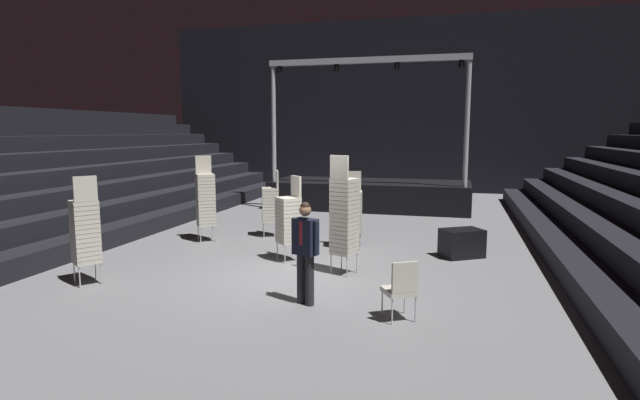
# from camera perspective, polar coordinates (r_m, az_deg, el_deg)

# --- Properties ---
(ground_plane) EXTENTS (22.00, 30.00, 0.10)m
(ground_plane) POSITION_cam_1_polar(r_m,az_deg,el_deg) (10.16, -3.05, -8.82)
(ground_plane) COLOR slate
(arena_end_wall) EXTENTS (22.00, 0.30, 8.00)m
(arena_end_wall) POSITION_cam_1_polar(r_m,az_deg,el_deg) (24.46, 8.07, 10.45)
(arena_end_wall) COLOR black
(arena_end_wall) RESTS_ON ground_plane
(bleacher_bank_left) EXTENTS (6.00, 24.00, 3.60)m
(bleacher_bank_left) POSITION_cam_1_polar(r_m,az_deg,el_deg) (15.10, -32.00, 2.63)
(bleacher_bank_left) COLOR black
(bleacher_bank_left) RESTS_ON ground_plane
(stage_riser) EXTENTS (7.20, 2.73, 5.31)m
(stage_riser) POSITION_cam_1_polar(r_m,az_deg,el_deg) (18.75, 5.65, 0.89)
(stage_riser) COLOR black
(stage_riser) RESTS_ON ground_plane
(man_with_tie) EXTENTS (0.56, 0.37, 1.72)m
(man_with_tie) POSITION_cam_1_polar(r_m,az_deg,el_deg) (8.30, -1.70, -5.33)
(man_with_tie) COLOR black
(man_with_tie) RESTS_ON ground_plane
(chair_stack_front_left) EXTENTS (0.62, 0.62, 2.22)m
(chair_stack_front_left) POSITION_cam_1_polar(r_m,az_deg,el_deg) (13.39, -12.80, 0.14)
(chair_stack_front_left) COLOR #B2B5BA
(chair_stack_front_left) RESTS_ON ground_plane
(chair_stack_front_right) EXTENTS (0.58, 0.58, 1.79)m
(chair_stack_front_right) POSITION_cam_1_polar(r_m,az_deg,el_deg) (13.73, -5.60, -0.40)
(chair_stack_front_right) COLOR #B2B5BA
(chair_stack_front_right) RESTS_ON ground_plane
(chair_stack_mid_left) EXTENTS (0.57, 0.57, 2.39)m
(chair_stack_mid_left) POSITION_cam_1_polar(r_m,az_deg,el_deg) (10.05, 2.76, -1.72)
(chair_stack_mid_left) COLOR #B2B5BA
(chair_stack_mid_left) RESTS_ON ground_plane
(chair_stack_mid_right) EXTENTS (0.62, 0.62, 1.88)m
(chair_stack_mid_right) POSITION_cam_1_polar(r_m,az_deg,el_deg) (11.11, -3.55, -2.12)
(chair_stack_mid_right) COLOR #B2B5BA
(chair_stack_mid_right) RESTS_ON ground_plane
(chair_stack_mid_centre) EXTENTS (0.61, 0.61, 2.05)m
(chair_stack_mid_centre) POSITION_cam_1_polar(r_m,az_deg,el_deg) (10.34, -25.01, -3.13)
(chair_stack_mid_centre) COLOR #B2B5BA
(chair_stack_mid_centre) RESTS_ON ground_plane
(chair_stack_rear_left) EXTENTS (0.52, 0.52, 1.88)m
(chair_stack_rear_left) POSITION_cam_1_polar(r_m,az_deg,el_deg) (12.26, 3.72, -1.17)
(chair_stack_rear_left) COLOR #B2B5BA
(chair_stack_rear_left) RESTS_ON ground_plane
(equipment_road_case) EXTENTS (1.08, 0.99, 0.64)m
(equipment_road_case) POSITION_cam_1_polar(r_m,az_deg,el_deg) (11.96, 15.73, -4.71)
(equipment_road_case) COLOR black
(equipment_road_case) RESTS_ON ground_plane
(loose_chair_near_man) EXTENTS (0.60, 0.60, 0.95)m
(loose_chair_near_man) POSITION_cam_1_polar(r_m,az_deg,el_deg) (7.80, 9.14, -9.64)
(loose_chair_near_man) COLOR #B2B5BA
(loose_chair_near_man) RESTS_ON ground_plane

